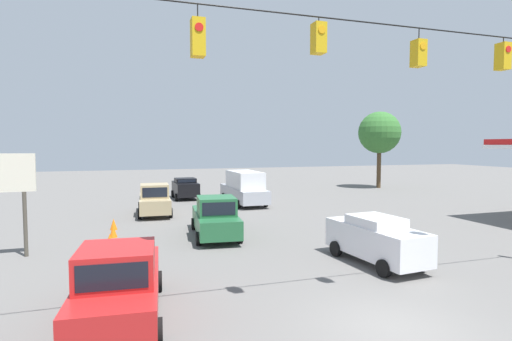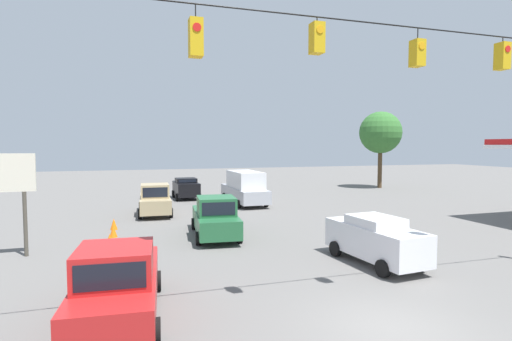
% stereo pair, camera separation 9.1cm
% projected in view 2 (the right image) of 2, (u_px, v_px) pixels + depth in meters
% --- Properties ---
extents(ground_plane, '(140.00, 140.00, 0.00)m').
position_uv_depth(ground_plane, '(393.00, 329.00, 10.26)').
color(ground_plane, '#605E5B').
extents(overhead_signal_span, '(20.96, 0.38, 8.51)m').
position_uv_depth(overhead_signal_span, '(367.00, 118.00, 11.11)').
color(overhead_signal_span, slate).
rests_on(overhead_signal_span, ground_plane).
extents(pickup_truck_red_parked_shoulder, '(2.57, 5.70, 2.12)m').
position_uv_depth(pickup_truck_red_parked_shoulder, '(118.00, 284.00, 10.75)').
color(pickup_truck_red_parked_shoulder, red).
rests_on(pickup_truck_red_parked_shoulder, ground_plane).
extents(pickup_truck_tan_withflow_far, '(2.32, 5.29, 2.12)m').
position_uv_depth(pickup_truck_tan_withflow_far, '(155.00, 200.00, 27.05)').
color(pickup_truck_tan_withflow_far, tan).
rests_on(pickup_truck_tan_withflow_far, ground_plane).
extents(sedan_black_withflow_deep, '(2.17, 3.90, 1.81)m').
position_uv_depth(sedan_black_withflow_deep, '(186.00, 188.00, 35.00)').
color(sedan_black_withflow_deep, black).
rests_on(sedan_black_withflow_deep, ground_plane).
extents(box_truck_silver_oncoming_deep, '(2.44, 6.97, 2.62)m').
position_uv_depth(box_truck_silver_oncoming_deep, '(245.00, 188.00, 31.98)').
color(box_truck_silver_oncoming_deep, '#A8AAB2').
rests_on(box_truck_silver_oncoming_deep, ground_plane).
extents(sedan_white_crossing_near, '(2.24, 4.69, 1.88)m').
position_uv_depth(sedan_white_crossing_near, '(375.00, 239.00, 15.87)').
color(sedan_white_crossing_near, silver).
rests_on(sedan_white_crossing_near, ground_plane).
extents(pickup_truck_green_withflow_mid, '(2.60, 5.70, 2.12)m').
position_uv_depth(pickup_truck_green_withflow_mid, '(215.00, 218.00, 20.55)').
color(pickup_truck_green_withflow_mid, '#236038').
rests_on(pickup_truck_green_withflow_mid, ground_plane).
extents(traffic_cone_nearest, '(0.39, 0.39, 0.63)m').
position_uv_depth(traffic_cone_nearest, '(104.00, 287.00, 12.41)').
color(traffic_cone_nearest, orange).
rests_on(traffic_cone_nearest, ground_plane).
extents(traffic_cone_second, '(0.39, 0.39, 0.63)m').
position_uv_depth(traffic_cone_second, '(112.00, 267.00, 14.43)').
color(traffic_cone_second, orange).
rests_on(traffic_cone_second, ground_plane).
extents(traffic_cone_third, '(0.39, 0.39, 0.63)m').
position_uv_depth(traffic_cone_third, '(109.00, 252.00, 16.46)').
color(traffic_cone_third, orange).
rests_on(traffic_cone_third, ground_plane).
extents(traffic_cone_fourth, '(0.39, 0.39, 0.63)m').
position_uv_depth(traffic_cone_fourth, '(110.00, 240.00, 18.47)').
color(traffic_cone_fourth, orange).
rests_on(traffic_cone_fourth, ground_plane).
extents(traffic_cone_fifth, '(0.39, 0.39, 0.63)m').
position_uv_depth(traffic_cone_fifth, '(113.00, 231.00, 20.40)').
color(traffic_cone_fifth, orange).
rests_on(traffic_cone_fifth, ground_plane).
extents(traffic_cone_farthest, '(0.39, 0.39, 0.63)m').
position_uv_depth(traffic_cone_farthest, '(114.00, 224.00, 22.22)').
color(traffic_cone_farthest, orange).
rests_on(traffic_cone_farthest, ground_plane).
extents(tree_horizon_left, '(4.56, 4.56, 8.36)m').
position_uv_depth(tree_horizon_left, '(381.00, 133.00, 43.48)').
color(tree_horizon_left, '#4C3823').
rests_on(tree_horizon_left, ground_plane).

